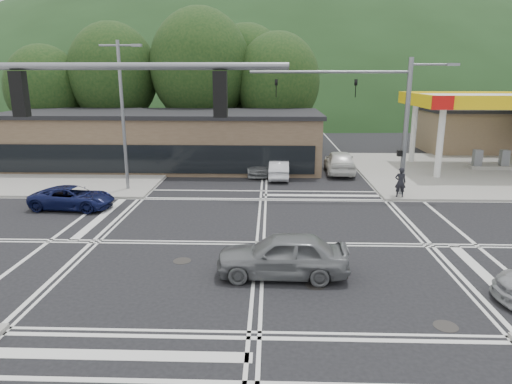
{
  "coord_description": "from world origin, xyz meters",
  "views": [
    {
      "loc": [
        0.42,
        -18.42,
        7.0
      ],
      "look_at": [
        -0.29,
        3.46,
        1.4
      ],
      "focal_mm": 32.0,
      "sensor_mm": 36.0,
      "label": 1
    }
  ],
  "objects_px": {
    "car_queue_a": "(279,169)",
    "car_northbound": "(258,164)",
    "car_grey_center": "(282,255)",
    "pedestrian": "(400,182)",
    "car_queue_b": "(340,162)",
    "car_blue_west": "(73,198)"
  },
  "relations": [
    {
      "from": "car_grey_center",
      "to": "car_northbound",
      "type": "height_order",
      "value": "car_grey_center"
    },
    {
      "from": "car_queue_a",
      "to": "car_northbound",
      "type": "relative_size",
      "value": 0.83
    },
    {
      "from": "car_queue_a",
      "to": "car_northbound",
      "type": "distance_m",
      "value": 2.19
    },
    {
      "from": "car_queue_a",
      "to": "car_northbound",
      "type": "xyz_separation_m",
      "value": [
        -1.5,
        1.59,
        0.04
      ]
    },
    {
      "from": "car_northbound",
      "to": "pedestrian",
      "type": "relative_size",
      "value": 2.71
    },
    {
      "from": "car_queue_a",
      "to": "car_queue_b",
      "type": "bearing_deg",
      "value": -156.0
    },
    {
      "from": "car_grey_center",
      "to": "pedestrian",
      "type": "bearing_deg",
      "value": 147.8
    },
    {
      "from": "car_northbound",
      "to": "pedestrian",
      "type": "bearing_deg",
      "value": -47.6
    },
    {
      "from": "car_queue_b",
      "to": "car_northbound",
      "type": "relative_size",
      "value": 1.07
    },
    {
      "from": "car_grey_center",
      "to": "car_northbound",
      "type": "distance_m",
      "value": 17.71
    },
    {
      "from": "car_blue_west",
      "to": "car_queue_b",
      "type": "height_order",
      "value": "car_queue_b"
    },
    {
      "from": "car_queue_b",
      "to": "pedestrian",
      "type": "relative_size",
      "value": 2.89
    },
    {
      "from": "car_blue_west",
      "to": "pedestrian",
      "type": "bearing_deg",
      "value": -77.47
    },
    {
      "from": "car_northbound",
      "to": "car_blue_west",
      "type": "bearing_deg",
      "value": -144.0
    },
    {
      "from": "car_queue_b",
      "to": "car_blue_west",
      "type": "bearing_deg",
      "value": 34.0
    },
    {
      "from": "car_queue_b",
      "to": "car_northbound",
      "type": "distance_m",
      "value": 6.01
    },
    {
      "from": "car_blue_west",
      "to": "pedestrian",
      "type": "relative_size",
      "value": 2.53
    },
    {
      "from": "car_blue_west",
      "to": "car_northbound",
      "type": "relative_size",
      "value": 0.93
    },
    {
      "from": "car_blue_west",
      "to": "car_grey_center",
      "type": "relative_size",
      "value": 0.94
    },
    {
      "from": "car_grey_center",
      "to": "car_northbound",
      "type": "bearing_deg",
      "value": -174.37
    },
    {
      "from": "car_blue_west",
      "to": "pedestrian",
      "type": "distance_m",
      "value": 18.37
    },
    {
      "from": "pedestrian",
      "to": "car_northbound",
      "type": "bearing_deg",
      "value": -34.97
    }
  ]
}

